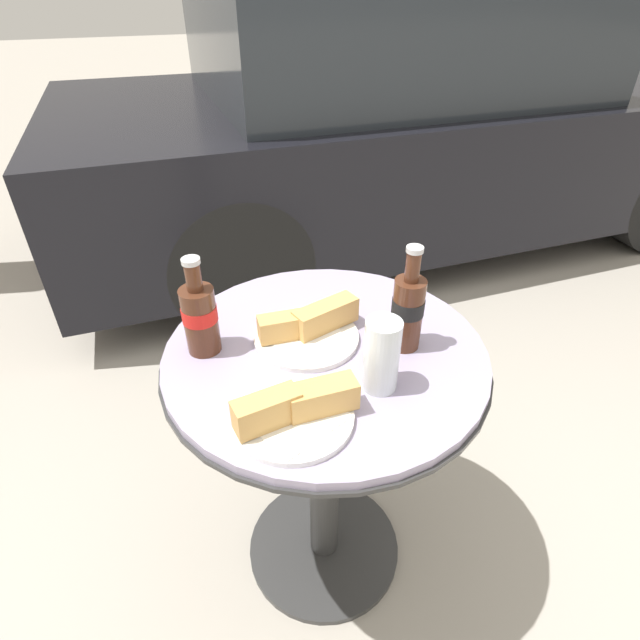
{
  "coord_description": "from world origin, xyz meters",
  "views": [
    {
      "loc": [
        -0.29,
        -0.77,
        1.41
      ],
      "look_at": [
        0.0,
        0.03,
        0.81
      ],
      "focal_mm": 28.0,
      "sensor_mm": 36.0,
      "label": 1
    }
  ],
  "objects_px": {
    "bistro_table": "(325,419)",
    "parked_car": "(404,124)",
    "lunch_plate_near": "(308,329)",
    "lunch_plate_far": "(295,410)",
    "drinking_glass": "(381,358)",
    "cola_bottle_left": "(408,309)",
    "cola_bottle_right": "(200,316)"
  },
  "relations": [
    {
      "from": "cola_bottle_right",
      "to": "cola_bottle_left",
      "type": "bearing_deg",
      "value": -17.65
    },
    {
      "from": "drinking_glass",
      "to": "parked_car",
      "type": "relative_size",
      "value": 0.04
    },
    {
      "from": "cola_bottle_left",
      "to": "lunch_plate_near",
      "type": "xyz_separation_m",
      "value": [
        -0.18,
        0.09,
        -0.07
      ]
    },
    {
      "from": "cola_bottle_right",
      "to": "parked_car",
      "type": "distance_m",
      "value": 2.45
    },
    {
      "from": "cola_bottle_right",
      "to": "lunch_plate_near",
      "type": "relative_size",
      "value": 0.89
    },
    {
      "from": "bistro_table",
      "to": "lunch_plate_near",
      "type": "xyz_separation_m",
      "value": [
        -0.02,
        0.05,
        0.24
      ]
    },
    {
      "from": "bistro_table",
      "to": "drinking_glass",
      "type": "xyz_separation_m",
      "value": [
        0.06,
        -0.14,
        0.28
      ]
    },
    {
      "from": "cola_bottle_left",
      "to": "parked_car",
      "type": "bearing_deg",
      "value": 62.39
    },
    {
      "from": "lunch_plate_far",
      "to": "bistro_table",
      "type": "bearing_deg",
      "value": 55.33
    },
    {
      "from": "cola_bottle_left",
      "to": "drinking_glass",
      "type": "relative_size",
      "value": 1.55
    },
    {
      "from": "cola_bottle_right",
      "to": "lunch_plate_near",
      "type": "bearing_deg",
      "value": -9.13
    },
    {
      "from": "drinking_glass",
      "to": "lunch_plate_far",
      "type": "distance_m",
      "value": 0.19
    },
    {
      "from": "cola_bottle_left",
      "to": "cola_bottle_right",
      "type": "relative_size",
      "value": 1.08
    },
    {
      "from": "cola_bottle_right",
      "to": "parked_car",
      "type": "relative_size",
      "value": 0.05
    },
    {
      "from": "cola_bottle_left",
      "to": "parked_car",
      "type": "relative_size",
      "value": 0.06
    },
    {
      "from": "bistro_table",
      "to": "parked_car",
      "type": "height_order",
      "value": "parked_car"
    },
    {
      "from": "cola_bottle_left",
      "to": "lunch_plate_far",
      "type": "relative_size",
      "value": 1.03
    },
    {
      "from": "drinking_glass",
      "to": "lunch_plate_far",
      "type": "relative_size",
      "value": 0.66
    },
    {
      "from": "cola_bottle_left",
      "to": "cola_bottle_right",
      "type": "bearing_deg",
      "value": 162.35
    },
    {
      "from": "lunch_plate_near",
      "to": "lunch_plate_far",
      "type": "bearing_deg",
      "value": -113.86
    },
    {
      "from": "parked_car",
      "to": "bistro_table",
      "type": "bearing_deg",
      "value": -121.54
    },
    {
      "from": "parked_car",
      "to": "cola_bottle_left",
      "type": "bearing_deg",
      "value": -117.61
    },
    {
      "from": "cola_bottle_left",
      "to": "cola_bottle_right",
      "type": "xyz_separation_m",
      "value": [
        -0.4,
        0.13,
        -0.01
      ]
    },
    {
      "from": "cola_bottle_left",
      "to": "lunch_plate_near",
      "type": "relative_size",
      "value": 0.96
    },
    {
      "from": "bistro_table",
      "to": "cola_bottle_right",
      "type": "xyz_separation_m",
      "value": [
        -0.24,
        0.08,
        0.3
      ]
    },
    {
      "from": "drinking_glass",
      "to": "bistro_table",
      "type": "bearing_deg",
      "value": 111.76
    },
    {
      "from": "cola_bottle_left",
      "to": "lunch_plate_near",
      "type": "bearing_deg",
      "value": 153.22
    },
    {
      "from": "cola_bottle_left",
      "to": "drinking_glass",
      "type": "bearing_deg",
      "value": -136.48
    },
    {
      "from": "lunch_plate_far",
      "to": "drinking_glass",
      "type": "bearing_deg",
      "value": 10.11
    },
    {
      "from": "lunch_plate_near",
      "to": "cola_bottle_right",
      "type": "bearing_deg",
      "value": 170.87
    },
    {
      "from": "lunch_plate_near",
      "to": "lunch_plate_far",
      "type": "height_order",
      "value": "lunch_plate_far"
    },
    {
      "from": "cola_bottle_left",
      "to": "drinking_glass",
      "type": "distance_m",
      "value": 0.14
    }
  ]
}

